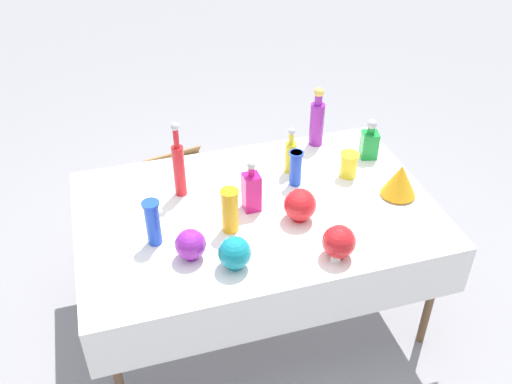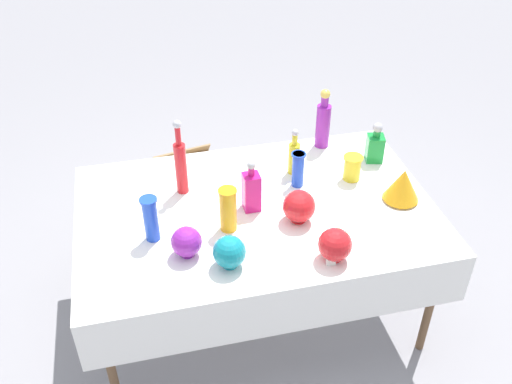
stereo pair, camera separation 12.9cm
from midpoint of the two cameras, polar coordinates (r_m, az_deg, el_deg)
name	(u,v)px [view 1 (the left image)]	position (r m, az deg, el deg)	size (l,w,h in m)	color
ground_plane	(256,307)	(3.48, -1.08, -11.45)	(40.00, 40.00, 0.00)	gray
display_table	(258,219)	(2.96, -1.06, -2.74)	(1.84, 1.19, 0.76)	white
tall_bottle_0	(317,121)	(3.41, 5.04, 7.12)	(0.08, 0.08, 0.37)	purple
tall_bottle_1	(291,155)	(3.17, 2.32, 3.73)	(0.06, 0.06, 0.28)	yellow
tall_bottle_2	(179,166)	(2.99, -8.96, 2.54)	(0.06, 0.06, 0.43)	red
square_decanter_0	(251,190)	(2.88, -1.74, 0.16)	(0.09, 0.09, 0.29)	#C61972
square_decanter_1	(370,142)	(3.35, 10.21, 4.92)	(0.11, 0.11, 0.24)	#198C38
slender_vase_0	(296,167)	(3.07, 2.80, 2.49)	(0.08, 0.08, 0.20)	blue
slender_vase_1	(230,210)	(2.75, -3.96, -1.78)	(0.09, 0.09, 0.24)	orange
slender_vase_2	(349,164)	(3.18, 8.13, 2.78)	(0.11, 0.11, 0.14)	yellow
slender_vase_3	(153,222)	(2.72, -11.63, -2.94)	(0.08, 0.08, 0.24)	blue
fluted_vase_0	(400,180)	(3.06, 13.06, 1.15)	(0.19, 0.19, 0.19)	orange
round_bowl_0	(300,205)	(2.83, 3.12, -1.31)	(0.16, 0.16, 0.17)	red
round_bowl_1	(339,242)	(2.64, 6.91, -4.98)	(0.16, 0.16, 0.17)	red
round_bowl_2	(235,253)	(2.58, -3.59, -6.13)	(0.15, 0.15, 0.16)	teal
round_bowl_3	(191,244)	(2.65, -7.96, -5.23)	(0.14, 0.14, 0.15)	purple
price_tag_left	(336,259)	(2.65, 6.58, -6.67)	(0.04, 0.01, 0.04)	white
cardboard_box_behind_left	(177,185)	(4.23, -8.78, 0.70)	(0.56, 0.51, 0.36)	tan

